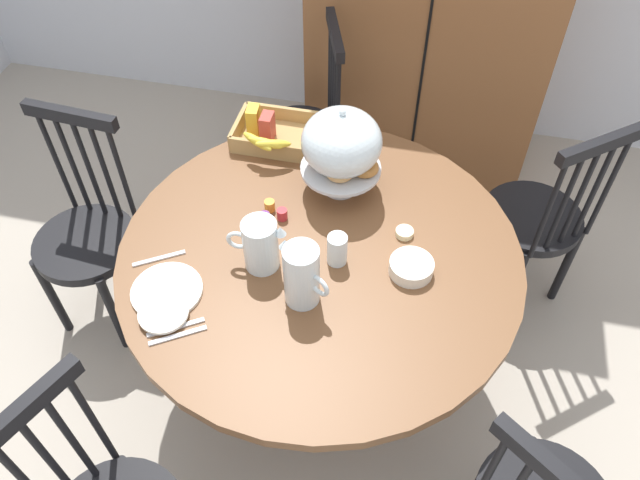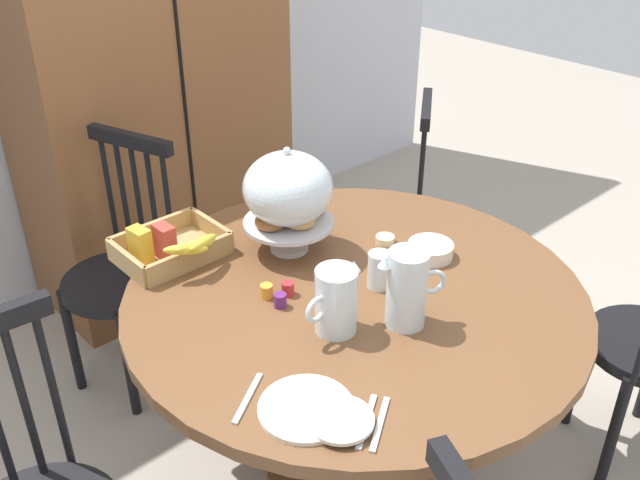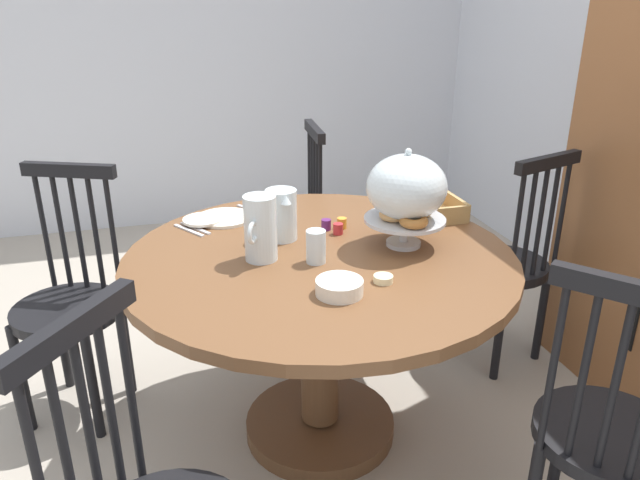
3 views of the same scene
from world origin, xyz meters
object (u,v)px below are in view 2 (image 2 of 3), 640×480
object	(u,v)px
dining_table	(354,342)
cereal_bowl	(430,250)
china_plate_small	(341,420)
drinking_glass	(379,270)
orange_juice_pitcher	(336,303)
china_plate_large	(306,408)
pastry_stand_with_dome	(288,193)
butter_dish	(385,239)
wooden_armoire	(147,76)
windsor_chair_by_cabinet	(122,279)
windsor_chair_near_window	(385,220)
milk_pitcher	(407,292)
cereal_basket	(170,247)

from	to	relation	value
dining_table	cereal_bowl	bearing A→B (deg)	-4.60
china_plate_small	drinking_glass	world-z (taller)	drinking_glass
dining_table	orange_juice_pitcher	distance (m)	0.33
cereal_bowl	drinking_glass	bearing A→B (deg)	-178.36
china_plate_large	china_plate_small	distance (m)	0.09
pastry_stand_with_dome	butter_dish	size ratio (longest dim) A/B	5.73
wooden_armoire	butter_dish	xyz separation A→B (m)	(0.05, -1.33, -0.23)
china_plate_large	windsor_chair_by_cabinet	bearing A→B (deg)	83.35
windsor_chair_near_window	china_plate_small	xyz separation A→B (m)	(-1.16, -0.94, 0.30)
pastry_stand_with_dome	milk_pitcher	bearing A→B (deg)	-91.83
windsor_chair_near_window	butter_dish	xyz separation A→B (m)	(-0.50, -0.46, 0.30)
dining_table	china_plate_large	size ratio (longest dim) A/B	6.00
wooden_armoire	windsor_chair_near_window	bearing A→B (deg)	-57.56
china_plate_small	butter_dish	xyz separation A→B (m)	(0.65, 0.48, -0.01)
windsor_chair_by_cabinet	orange_juice_pitcher	world-z (taller)	windsor_chair_by_cabinet
cereal_basket	butter_dish	world-z (taller)	cereal_basket
china_plate_small	orange_juice_pitcher	bearing A→B (deg)	48.67
wooden_armoire	windsor_chair_by_cabinet	distance (m)	0.90
windsor_chair_by_cabinet	cereal_basket	xyz separation A→B (m)	(-0.02, -0.42, 0.33)
wooden_armoire	china_plate_small	size ratio (longest dim) A/B	13.07
milk_pitcher	china_plate_large	xyz separation A→B (m)	(-0.41, -0.07, -0.09)
orange_juice_pitcher	cereal_bowl	size ratio (longest dim) A/B	1.38
cereal_basket	china_plate_large	bearing A→B (deg)	-98.99
pastry_stand_with_dome	drinking_glass	distance (m)	0.36
pastry_stand_with_dome	orange_juice_pitcher	world-z (taller)	pastry_stand_with_dome
cereal_basket	cereal_bowl	world-z (taller)	cereal_basket
wooden_armoire	cereal_basket	size ratio (longest dim) A/B	6.20
cereal_basket	pastry_stand_with_dome	bearing A→B (deg)	-32.63
drinking_glass	cereal_basket	bearing A→B (deg)	124.55
orange_juice_pitcher	china_plate_large	xyz separation A→B (m)	(-0.25, -0.17, -0.08)
windsor_chair_near_window	china_plate_small	world-z (taller)	windsor_chair_near_window
wooden_armoire	cereal_bowl	bearing A→B (deg)	-86.43
windsor_chair_near_window	china_plate_large	bearing A→B (deg)	-144.27
cereal_bowl	butter_dish	size ratio (longest dim) A/B	2.33
wooden_armoire	butter_dish	world-z (taller)	wooden_armoire
china_plate_large	orange_juice_pitcher	bearing A→B (deg)	34.24
cereal_bowl	cereal_basket	bearing A→B (deg)	139.06
windsor_chair_near_window	pastry_stand_with_dome	distance (m)	0.94
pastry_stand_with_dome	cereal_basket	size ratio (longest dim) A/B	1.09
pastry_stand_with_dome	china_plate_small	xyz separation A→B (m)	(-0.40, -0.65, -0.18)
china_plate_small	cereal_bowl	world-z (taller)	cereal_bowl
drinking_glass	butter_dish	bearing A→B (deg)	38.90
orange_juice_pitcher	butter_dish	distance (m)	0.49
wooden_armoire	pastry_stand_with_dome	size ratio (longest dim) A/B	5.70
milk_pitcher	orange_juice_pitcher	bearing A→B (deg)	147.05
wooden_armoire	china_plate_large	bearing A→B (deg)	-109.97
milk_pitcher	cereal_basket	bearing A→B (deg)	112.73
dining_table	windsor_chair_near_window	size ratio (longest dim) A/B	1.35
cereal_basket	china_plate_large	world-z (taller)	cereal_basket
windsor_chair_near_window	windsor_chair_by_cabinet	size ratio (longest dim) A/B	1.00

